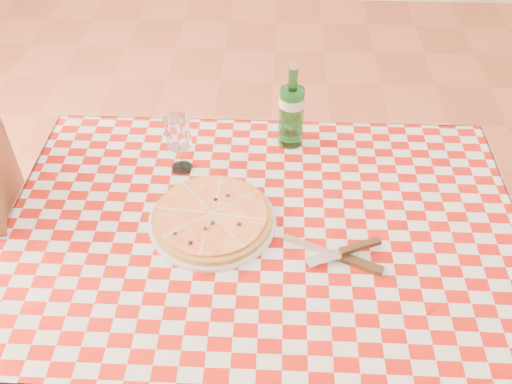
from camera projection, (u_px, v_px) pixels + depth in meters
dining_table at (263, 252)px, 1.50m from camera, size 1.20×0.80×0.75m
tablecloth at (263, 227)px, 1.43m from camera, size 1.30×0.90×0.01m
pizza_plate at (212, 217)px, 1.42m from camera, size 0.35×0.35×0.04m
water_bottle at (292, 105)px, 1.59m from camera, size 0.10×0.10×0.26m
wine_glass at (179, 144)px, 1.53m from camera, size 0.08×0.08×0.17m
cutlery at (340, 254)px, 1.34m from camera, size 0.28×0.24×0.03m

